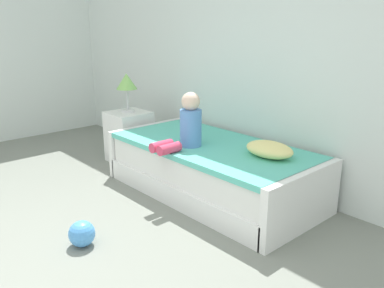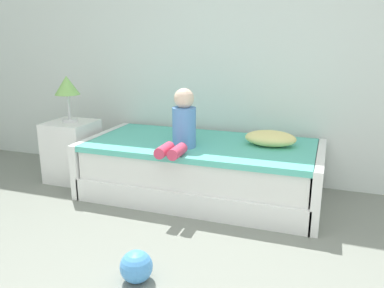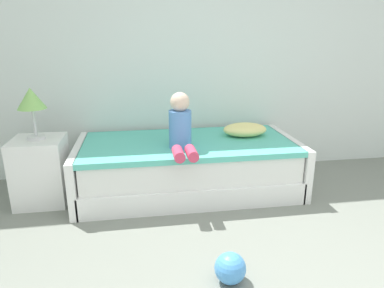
{
  "view_description": "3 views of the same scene",
  "coord_description": "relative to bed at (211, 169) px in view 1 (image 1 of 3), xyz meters",
  "views": [
    {
      "loc": [
        2.26,
        -0.55,
        1.58
      ],
      "look_at": [
        -0.3,
        1.75,
        0.55
      ],
      "focal_mm": 37.39,
      "sensor_mm": 36.0,
      "label": 1
    },
    {
      "loc": [
        0.75,
        -1.22,
        1.42
      ],
      "look_at": [
        -0.3,
        1.75,
        0.55
      ],
      "focal_mm": 36.79,
      "sensor_mm": 36.0,
      "label": 2
    },
    {
      "loc": [
        -0.77,
        -1.15,
        1.47
      ],
      "look_at": [
        -0.3,
        1.75,
        0.55
      ],
      "focal_mm": 32.56,
      "sensor_mm": 36.0,
      "label": 3
    }
  ],
  "objects": [
    {
      "name": "bed",
      "position": [
        0.0,
        0.0,
        0.0
      ],
      "size": [
        2.11,
        1.0,
        0.5
      ],
      "color": "white",
      "rests_on": "ground"
    },
    {
      "name": "child_figure",
      "position": [
        -0.1,
        -0.23,
        0.46
      ],
      "size": [
        0.2,
        0.51,
        0.5
      ],
      "color": "#598CD1",
      "rests_on": "bed"
    },
    {
      "name": "nightstand",
      "position": [
        -1.35,
        -0.05,
        0.05
      ],
      "size": [
        0.44,
        0.44,
        0.6
      ],
      "primitive_type": "cube",
      "color": "white",
      "rests_on": "ground"
    },
    {
      "name": "wall_rear",
      "position": [
        0.3,
        0.6,
        1.2
      ],
      "size": [
        7.2,
        0.1,
        2.9
      ],
      "primitive_type": "cube",
      "color": "silver",
      "rests_on": "ground"
    },
    {
      "name": "toy_ball",
      "position": [
        0.05,
        -1.4,
        -0.15
      ],
      "size": [
        0.2,
        0.2,
        0.2
      ],
      "primitive_type": "sphere",
      "color": "#4C99E5",
      "rests_on": "ground"
    },
    {
      "name": "table_lamp",
      "position": [
        -1.35,
        -0.05,
        0.69
      ],
      "size": [
        0.24,
        0.24,
        0.45
      ],
      "color": "silver",
      "rests_on": "nightstand"
    },
    {
      "name": "pillow",
      "position": [
        0.59,
        0.1,
        0.32
      ],
      "size": [
        0.44,
        0.3,
        0.13
      ],
      "primitive_type": "ellipsoid",
      "color": "#F2E58C",
      "rests_on": "bed"
    }
  ]
}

